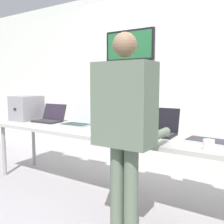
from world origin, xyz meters
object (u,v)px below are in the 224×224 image
object	(u,v)px
person	(125,120)
coffee_mug	(209,145)
workbench	(115,136)
laptop_station_2	(117,124)
laptop_station_0	(50,118)
laptop_station_3	(158,128)
laptop_station_1	(79,120)
laptop_station_4	(211,135)
equipment_box	(27,108)

from	to	relation	value
person	coffee_mug	distance (m)	0.68
workbench	coffee_mug	size ratio (longest dim) A/B	39.76
laptop_station_2	coffee_mug	size ratio (longest dim) A/B	4.31
workbench	laptop_station_0	distance (m)	1.13
laptop_station_3	workbench	bearing A→B (deg)	-164.60
workbench	laptop_station_1	size ratio (longest dim) A/B	9.51
workbench	laptop_station_2	distance (m)	0.18
laptop_station_1	laptop_station_2	distance (m)	0.54
laptop_station_3	coffee_mug	world-z (taller)	laptop_station_3
workbench	laptop_station_0	bearing A→B (deg)	173.74
laptop_station_4	workbench	bearing A→B (deg)	-173.89
laptop_station_0	coffee_mug	size ratio (longest dim) A/B	4.51
laptop_station_1	person	xyz separation A→B (m)	(1.08, -0.75, 0.18)
laptop_station_4	equipment_box	bearing A→B (deg)	-179.02
equipment_box	coffee_mug	world-z (taller)	equipment_box
laptop_station_3	person	size ratio (longest dim) A/B	0.23
laptop_station_0	laptop_station_1	world-z (taller)	laptop_station_1
workbench	laptop_station_1	world-z (taller)	laptop_station_1
laptop_station_2	laptop_station_1	bearing A→B (deg)	-179.88
equipment_box	laptop_station_0	world-z (taller)	equipment_box
laptop_station_1	coffee_mug	bearing A→B (deg)	-13.19
laptop_station_1	laptop_station_3	bearing A→B (deg)	-0.36
equipment_box	laptop_station_3	xyz separation A→B (m)	(1.94, 0.06, -0.11)
equipment_box	person	bearing A→B (deg)	-18.99
laptop_station_3	person	world-z (taller)	person
equipment_box	coffee_mug	xyz separation A→B (m)	(2.51, -0.31, -0.13)
workbench	laptop_station_2	world-z (taller)	laptop_station_2
laptop_station_2	coffee_mug	distance (m)	1.13
person	coffee_mug	world-z (taller)	person
laptop_station_2	laptop_station_3	distance (m)	0.50
laptop_station_2	laptop_station_4	distance (m)	1.01
laptop_station_1	coffee_mug	xyz separation A→B (m)	(1.61, -0.38, -0.02)
person	coffee_mug	xyz separation A→B (m)	(0.53, 0.37, -0.20)
laptop_station_1	laptop_station_4	xyz separation A→B (m)	(1.55, -0.03, -0.00)
person	coffee_mug	size ratio (longest dim) A/B	18.69
laptop_station_2	laptop_station_3	size ratio (longest dim) A/B	0.99
laptop_station_4	person	bearing A→B (deg)	-123.40
laptop_station_4	laptop_station_2	bearing A→B (deg)	178.48
laptop_station_1	laptop_station_3	world-z (taller)	laptop_station_3
equipment_box	laptop_station_2	size ratio (longest dim) A/B	1.04
laptop_station_2	person	world-z (taller)	person
laptop_station_0	laptop_station_2	world-z (taller)	laptop_station_2
equipment_box	coffee_mug	size ratio (longest dim) A/B	4.49
workbench	laptop_station_4	size ratio (longest dim) A/B	8.53
laptop_station_0	laptop_station_3	distance (m)	1.56
workbench	laptop_station_0	size ratio (longest dim) A/B	8.81
laptop_station_0	laptop_station_1	bearing A→B (deg)	0.49
laptop_station_0	laptop_station_1	size ratio (longest dim) A/B	1.08
laptop_station_0	laptop_station_2	distance (m)	1.06
workbench	laptop_station_0	xyz separation A→B (m)	(-1.12, 0.12, 0.10)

